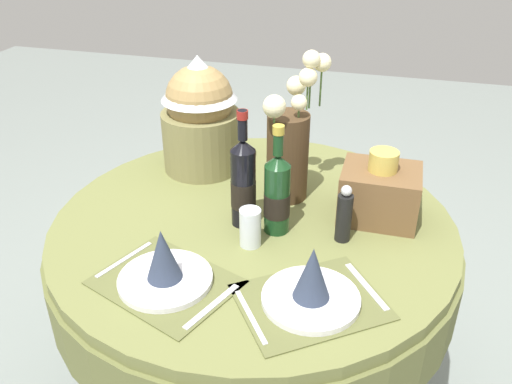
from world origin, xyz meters
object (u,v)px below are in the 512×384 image
(wine_bottle_left, at_px, (243,183))
(tumbler_near_left, at_px, (250,227))
(place_setting_left, at_px, (164,268))
(wine_bottle_right, at_px, (277,193))
(flower_vase, at_px, (290,143))
(place_setting_right, at_px, (312,287))
(gift_tub_back_left, at_px, (200,111))
(pepper_mill, at_px, (344,215))
(dining_table, at_px, (253,257))
(woven_basket_side_right, at_px, (380,192))

(wine_bottle_left, relative_size, tumbler_near_left, 3.17)
(place_setting_left, relative_size, wine_bottle_right, 1.25)
(flower_vase, xyz_separation_m, tumbler_near_left, (-0.04, -0.30, -0.13))
(place_setting_left, height_order, wine_bottle_left, wine_bottle_left)
(place_setting_right, distance_m, gift_tub_back_left, 0.81)
(pepper_mill, distance_m, gift_tub_back_left, 0.64)
(wine_bottle_left, xyz_separation_m, tumbler_near_left, (0.05, -0.10, -0.08))
(dining_table, distance_m, gift_tub_back_left, 0.53)
(gift_tub_back_left, bearing_deg, pepper_mill, -30.86)
(wine_bottle_left, height_order, woven_basket_side_right, wine_bottle_left)
(flower_vase, distance_m, woven_basket_side_right, 0.31)
(wine_bottle_right, bearing_deg, place_setting_left, -124.43)
(wine_bottle_left, height_order, pepper_mill, wine_bottle_left)
(wine_bottle_right, height_order, pepper_mill, wine_bottle_right)
(tumbler_near_left, bearing_deg, place_setting_left, -126.01)
(flower_vase, height_order, pepper_mill, flower_vase)
(place_setting_right, distance_m, wine_bottle_left, 0.40)
(flower_vase, relative_size, woven_basket_side_right, 2.02)
(wine_bottle_left, bearing_deg, gift_tub_back_left, 128.01)
(place_setting_right, height_order, wine_bottle_right, wine_bottle_right)
(pepper_mill, relative_size, gift_tub_back_left, 0.43)
(dining_table, height_order, wine_bottle_right, wine_bottle_right)
(place_setting_right, distance_m, wine_bottle_right, 0.33)
(pepper_mill, bearing_deg, woven_basket_side_right, 60.39)
(flower_vase, relative_size, tumbler_near_left, 4.09)
(dining_table, relative_size, pepper_mill, 7.07)
(wine_bottle_left, bearing_deg, tumbler_near_left, -64.10)
(dining_table, bearing_deg, wine_bottle_right, -23.17)
(wine_bottle_right, xyz_separation_m, gift_tub_back_left, (-0.35, 0.33, 0.09))
(pepper_mill, bearing_deg, flower_vase, 134.37)
(wine_bottle_left, bearing_deg, wine_bottle_right, -6.26)
(place_setting_left, distance_m, tumbler_near_left, 0.27)
(dining_table, distance_m, wine_bottle_right, 0.28)
(dining_table, bearing_deg, wine_bottle_left, -135.82)
(place_setting_left, bearing_deg, wine_bottle_right, 55.57)
(place_setting_right, bearing_deg, dining_table, 126.11)
(wine_bottle_left, bearing_deg, woven_basket_side_right, 20.36)
(tumbler_near_left, height_order, woven_basket_side_right, woven_basket_side_right)
(place_setting_left, distance_m, wine_bottle_left, 0.35)
(place_setting_left, bearing_deg, dining_table, 68.78)
(flower_vase, xyz_separation_m, pepper_mill, (0.20, -0.21, -0.10))
(place_setting_right, height_order, flower_vase, flower_vase)
(dining_table, xyz_separation_m, place_setting_right, (0.23, -0.32, 0.19))
(wine_bottle_left, xyz_separation_m, pepper_mill, (0.30, -0.01, -0.06))
(wine_bottle_right, distance_m, tumbler_near_left, 0.12)
(wine_bottle_right, height_order, tumbler_near_left, wine_bottle_right)
(woven_basket_side_right, bearing_deg, place_setting_left, -136.61)
(flower_vase, relative_size, gift_tub_back_left, 1.14)
(flower_vase, height_order, woven_basket_side_right, flower_vase)
(dining_table, xyz_separation_m, tumbler_near_left, (0.03, -0.13, 0.20))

